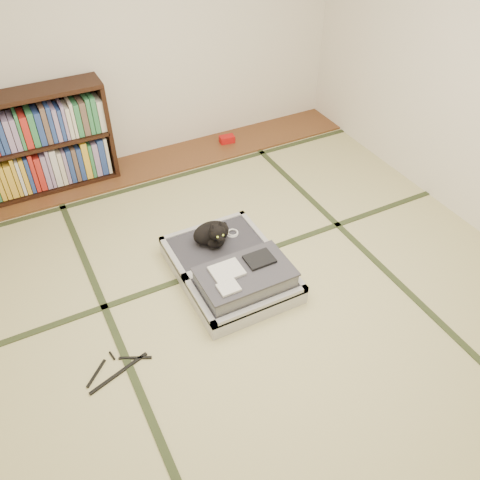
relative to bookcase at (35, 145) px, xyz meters
name	(u,v)px	position (x,y,z in m)	size (l,w,h in m)	color
floor	(256,297)	(1.06, -2.07, -0.45)	(4.50, 4.50, 0.00)	tan
wood_strip	(159,163)	(1.06, -0.07, -0.44)	(4.00, 0.50, 0.02)	brown
red_item	(227,139)	(1.82, -0.04, -0.40)	(0.15, 0.09, 0.07)	#B20F0E
room_shell	(262,109)	(1.06, -2.07, 1.01)	(4.50, 4.50, 4.50)	white
tatami_borders	(226,255)	(1.06, -1.58, -0.45)	(4.00, 4.50, 0.01)	#2D381E
bookcase	(35,145)	(0.00, 0.00, 0.00)	(1.30, 0.30, 0.92)	black
suitcase	(233,270)	(0.98, -1.84, -0.35)	(0.74, 0.98, 0.29)	#B7B6BC
cat	(213,234)	(0.96, -1.55, -0.21)	(0.33, 0.33, 0.26)	black
cable_coil	(232,233)	(1.14, -1.52, -0.30)	(0.10, 0.10, 0.02)	white
hanger	(117,369)	(-0.01, -2.22, -0.44)	(0.43, 0.26, 0.01)	black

